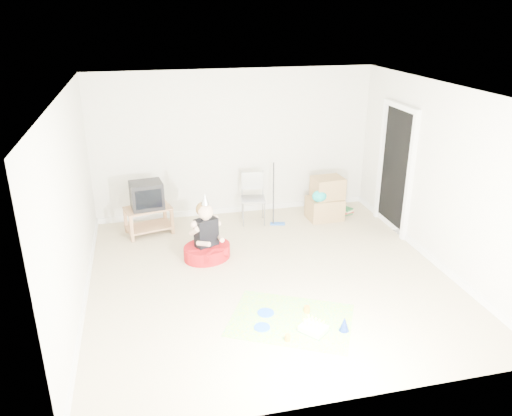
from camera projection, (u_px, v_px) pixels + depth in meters
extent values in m
plane|color=#C6B58E|center=(269.00, 276.00, 7.07)|extent=(5.00, 5.00, 0.00)
cube|color=black|center=(396.00, 171.00, 8.30)|extent=(0.02, 0.90, 2.05)
cube|color=#A5724A|center=(148.00, 208.00, 8.28)|extent=(0.83, 0.63, 0.03)
cube|color=#A5724A|center=(149.00, 226.00, 8.40)|extent=(0.83, 0.63, 0.03)
cube|color=#A5724A|center=(132.00, 229.00, 8.05)|extent=(0.06, 0.06, 0.46)
cube|color=#A5724A|center=(172.00, 221.00, 8.34)|extent=(0.06, 0.06, 0.46)
cube|color=#A5724A|center=(126.00, 220.00, 8.38)|extent=(0.06, 0.06, 0.46)
cube|color=#A5724A|center=(165.00, 213.00, 8.67)|extent=(0.06, 0.06, 0.46)
cube|color=black|center=(147.00, 195.00, 8.19)|extent=(0.57, 0.49, 0.44)
cube|color=gray|center=(253.00, 199.00, 8.71)|extent=(0.46, 0.45, 0.03)
cylinder|color=gray|center=(243.00, 199.00, 8.69)|extent=(0.02, 0.02, 0.91)
cylinder|color=gray|center=(264.00, 198.00, 8.72)|extent=(0.02, 0.02, 0.91)
cube|color=#9E7B4C|center=(325.00, 208.00, 8.96)|extent=(0.62, 0.48, 0.39)
cube|color=#9E7B4C|center=(328.00, 188.00, 8.85)|extent=(0.56, 0.46, 0.37)
ellipsoid|color=#0E999A|center=(319.00, 196.00, 8.68)|extent=(0.26, 0.18, 0.21)
cube|color=blue|center=(278.00, 224.00, 8.77)|extent=(0.27, 0.15, 0.03)
cylinder|color=black|center=(278.00, 196.00, 8.58)|extent=(0.11, 0.35, 1.02)
cube|color=#246C38|center=(345.00, 212.00, 9.26)|extent=(0.26, 0.31, 0.03)
cube|color=#A12622|center=(345.00, 211.00, 9.25)|extent=(0.27, 0.31, 0.03)
cube|color=beige|center=(345.00, 209.00, 9.24)|extent=(0.27, 0.30, 0.03)
cube|color=#246C38|center=(345.00, 208.00, 9.23)|extent=(0.27, 0.29, 0.03)
cylinder|color=#AC0F14|center=(207.00, 252.00, 7.57)|extent=(0.96, 0.96, 0.20)
cube|color=black|center=(206.00, 233.00, 7.45)|extent=(0.38, 0.31, 0.44)
sphere|color=#DAAF91|center=(205.00, 212.00, 7.33)|extent=(0.31, 0.31, 0.23)
cone|color=silver|center=(205.00, 199.00, 7.25)|extent=(0.12, 0.12, 0.18)
cube|color=#FA34A5|center=(291.00, 320.00, 6.08)|extent=(1.77, 1.60, 0.01)
cube|color=silver|center=(313.00, 329.00, 5.84)|extent=(0.36, 0.37, 0.08)
cube|color=green|center=(313.00, 331.00, 5.85)|extent=(0.36, 0.37, 0.01)
cylinder|color=beige|center=(304.00, 322.00, 5.84)|extent=(0.01, 0.01, 0.07)
cylinder|color=beige|center=(308.00, 324.00, 5.81)|extent=(0.01, 0.01, 0.07)
cylinder|color=beige|center=(312.00, 326.00, 5.78)|extent=(0.01, 0.01, 0.07)
cylinder|color=beige|center=(315.00, 327.00, 5.75)|extent=(0.01, 0.01, 0.07)
cylinder|color=beige|center=(319.00, 329.00, 5.72)|extent=(0.01, 0.01, 0.07)
cylinder|color=beige|center=(308.00, 319.00, 5.91)|extent=(0.01, 0.01, 0.07)
cylinder|color=beige|center=(312.00, 320.00, 5.88)|extent=(0.01, 0.01, 0.07)
cylinder|color=beige|center=(316.00, 322.00, 5.85)|extent=(0.01, 0.01, 0.07)
cylinder|color=beige|center=(319.00, 323.00, 5.82)|extent=(0.01, 0.01, 0.07)
cylinder|color=beige|center=(323.00, 325.00, 5.79)|extent=(0.01, 0.01, 0.07)
cylinder|color=blue|center=(266.00, 313.00, 6.21)|extent=(0.26, 0.26, 0.01)
cylinder|color=blue|center=(262.00, 327.00, 5.93)|extent=(0.20, 0.20, 0.01)
cylinder|color=orange|center=(307.00, 309.00, 6.22)|extent=(0.10, 0.10, 0.08)
cylinder|color=orange|center=(288.00, 338.00, 5.68)|extent=(0.09, 0.09, 0.08)
cone|color=#1735A5|center=(344.00, 324.00, 5.84)|extent=(0.13, 0.13, 0.18)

